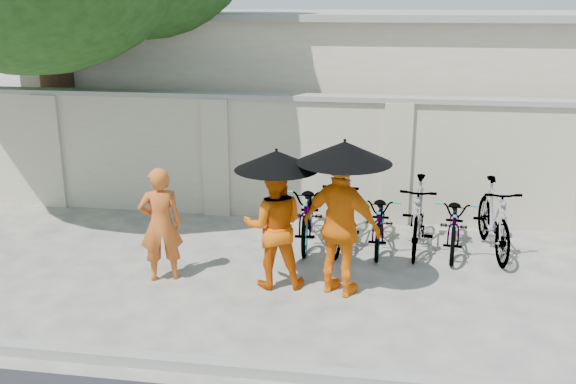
# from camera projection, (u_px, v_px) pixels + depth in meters

# --- Properties ---
(ground) EXTENTS (80.00, 80.00, 0.00)m
(ground) POSITION_uv_depth(u_px,v_px,m) (232.00, 295.00, 8.03)
(ground) COLOR #B7B09A
(kerb) EXTENTS (40.00, 0.16, 0.12)m
(kerb) POSITION_uv_depth(u_px,v_px,m) (191.00, 364.00, 6.40)
(kerb) COLOR gray
(kerb) RESTS_ON ground
(compound_wall) EXTENTS (20.00, 0.30, 2.00)m
(compound_wall) POSITION_uv_depth(u_px,v_px,m) (336.00, 161.00, 10.62)
(compound_wall) COLOR beige
(compound_wall) RESTS_ON ground
(building_behind) EXTENTS (14.00, 6.00, 3.20)m
(building_behind) POSITION_uv_depth(u_px,v_px,m) (397.00, 94.00, 13.89)
(building_behind) COLOR beige
(building_behind) RESTS_ON ground
(monk_left) EXTENTS (0.65, 0.55, 1.52)m
(monk_left) POSITION_uv_depth(u_px,v_px,m) (161.00, 224.00, 8.30)
(monk_left) COLOR #CB5C1F
(monk_left) RESTS_ON ground
(monk_center) EXTENTS (0.88, 0.74, 1.62)m
(monk_center) POSITION_uv_depth(u_px,v_px,m) (274.00, 226.00, 8.10)
(monk_center) COLOR #E05C08
(monk_center) RESTS_ON ground
(parasol_center) EXTENTS (1.04, 1.04, 0.89)m
(parasol_center) POSITION_uv_depth(u_px,v_px,m) (276.00, 160.00, 7.77)
(parasol_center) COLOR black
(parasol_center) RESTS_ON ground
(monk_right) EXTENTS (1.12, 0.82, 1.77)m
(monk_right) POSITION_uv_depth(u_px,v_px,m) (341.00, 227.00, 7.85)
(monk_right) COLOR orange
(monk_right) RESTS_ON ground
(parasol_right) EXTENTS (1.13, 1.13, 0.97)m
(parasol_right) POSITION_uv_depth(u_px,v_px,m) (345.00, 152.00, 7.49)
(parasol_right) COLOR black
(parasol_right) RESTS_ON ground
(bike_0) EXTENTS (0.76, 1.87, 0.96)m
(bike_0) POSITION_uv_depth(u_px,v_px,m) (308.00, 212.00, 9.67)
(bike_0) COLOR gray
(bike_0) RESTS_ON ground
(bike_1) EXTENTS (0.67, 1.87, 1.10)m
(bike_1) POSITION_uv_depth(u_px,v_px,m) (344.00, 211.00, 9.51)
(bike_1) COLOR gray
(bike_1) RESTS_ON ground
(bike_2) EXTENTS (0.61, 1.67, 0.87)m
(bike_2) POSITION_uv_depth(u_px,v_px,m) (380.00, 220.00, 9.48)
(bike_2) COLOR gray
(bike_2) RESTS_ON ground
(bike_3) EXTENTS (0.66, 1.82, 1.07)m
(bike_3) POSITION_uv_depth(u_px,v_px,m) (418.00, 215.00, 9.36)
(bike_3) COLOR gray
(bike_3) RESTS_ON ground
(bike_4) EXTENTS (0.75, 1.72, 0.88)m
(bike_4) POSITION_uv_depth(u_px,v_px,m) (455.00, 223.00, 9.33)
(bike_4) COLOR gray
(bike_4) RESTS_ON ground
(bike_5) EXTENTS (0.67, 1.82, 1.07)m
(bike_5) POSITION_uv_depth(u_px,v_px,m) (494.00, 218.00, 9.25)
(bike_5) COLOR gray
(bike_5) RESTS_ON ground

